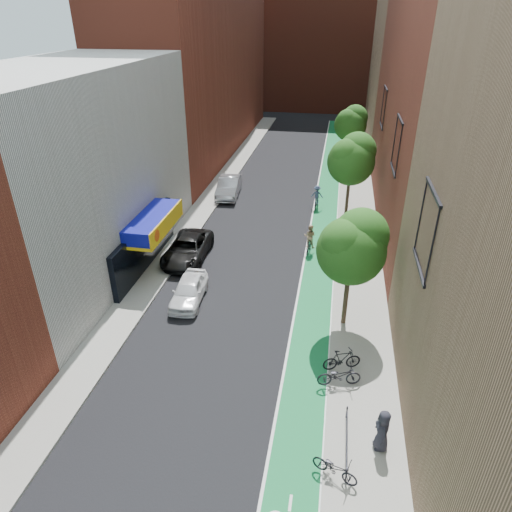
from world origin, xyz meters
The scene contains 22 objects.
ground centered at (0.00, 0.00, 0.00)m, with size 160.00×160.00×0.00m, color black.
bike_lane centered at (4.00, 26.00, 0.01)m, with size 2.00×68.00×0.01m, color #147341.
sidewalk_left centered at (-6.00, 26.00, 0.07)m, with size 2.00×68.00×0.15m, color gray.
sidewalk_right centered at (6.50, 26.00, 0.07)m, with size 3.00×68.00×0.15m, color gray.
building_left_white centered at (-11.00, 14.00, 6.00)m, with size 8.00×20.00×12.00m, color silver.
building_left_far_red centered at (-11.00, 42.00, 11.00)m, with size 8.00×36.00×22.00m, color maroon.
building_right_mid_red centered at (12.00, 26.00, 11.00)m, with size 8.00×28.00×22.00m, color maroon.
building_right_far_tan centered at (12.00, 50.00, 9.00)m, with size 8.00×20.00×18.00m, color #8C6B4C.
building_far_closure centered at (0.00, 72.00, 10.00)m, with size 30.00×14.00×20.00m, color maroon.
tree_near centered at (5.65, 10.02, 4.66)m, with size 3.40×3.36×6.42m.
tree_mid centered at (5.65, 24.02, 4.89)m, with size 3.55×3.53×6.74m.
tree_far centered at (5.65, 38.02, 4.50)m, with size 3.30×3.25×6.21m.
parked_car_white centered at (-3.00, 10.73, 0.68)m, with size 1.61×4.01×1.37m, color white.
parked_car_black centered at (-4.60, 15.46, 0.74)m, with size 2.46×5.34×1.48m, color black.
parked_car_silver centered at (-4.60, 27.27, 0.83)m, with size 1.76×5.04×1.66m, color #999CA1.
cyclist_lane_near centered at (3.20, 17.84, 0.87)m, with size 0.86×1.51×1.97m.
cyclist_lane_mid centered at (4.70, 17.57, 0.79)m, with size 1.02×1.61×2.01m.
cyclist_lane_far centered at (3.20, 25.82, 0.86)m, with size 1.08×1.60×1.92m.
parked_bike_near centered at (5.44, 5.40, 0.65)m, with size 0.67×1.91×1.01m, color black.
parked_bike_mid centered at (5.55, 6.43, 0.68)m, with size 0.50×1.77×1.06m, color black.
parked_bike_far centered at (5.40, 0.86, 0.59)m, with size 0.59×1.69×0.89m, color black.
pedestrian centered at (7.04, 2.41, 1.03)m, with size 0.86×0.56×1.76m, color #212129.
Camera 1 is at (4.55, -9.82, 14.56)m, focal length 32.00 mm.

